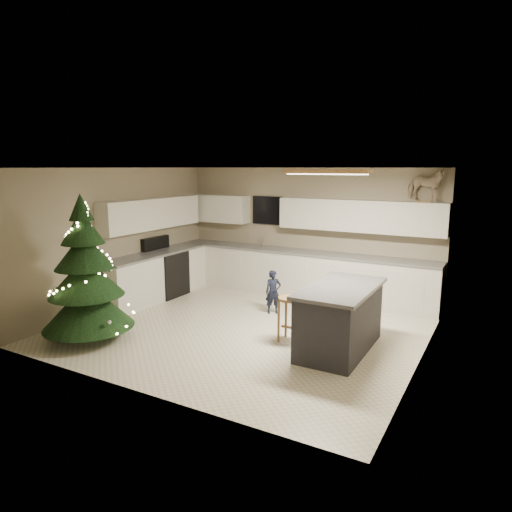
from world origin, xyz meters
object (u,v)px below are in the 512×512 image
object	(u,v)px
rocking_horse	(425,185)
island	(340,318)
bar_stool	(290,308)
christmas_tree	(86,281)
toddler	(273,292)

from	to	relation	value
rocking_horse	island	bearing A→B (deg)	177.09
island	rocking_horse	distance (m)	3.13
bar_stool	rocking_horse	bearing A→B (deg)	60.28
island	rocking_horse	size ratio (longest dim) A/B	2.36
rocking_horse	christmas_tree	bearing A→B (deg)	145.37
island	rocking_horse	world-z (taller)	rocking_horse
bar_stool	rocking_horse	xyz separation A→B (m)	(1.42, 2.49, 1.79)
bar_stool	rocking_horse	world-z (taller)	rocking_horse
bar_stool	toddler	bearing A→B (deg)	127.71
bar_stool	christmas_tree	xyz separation A→B (m)	(-2.73, -1.43, 0.40)
toddler	rocking_horse	bearing A→B (deg)	-7.24
island	bar_stool	bearing A→B (deg)	-177.34
bar_stool	rocking_horse	distance (m)	3.38
bar_stool	christmas_tree	world-z (taller)	christmas_tree
island	rocking_horse	bearing A→B (deg)	75.13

